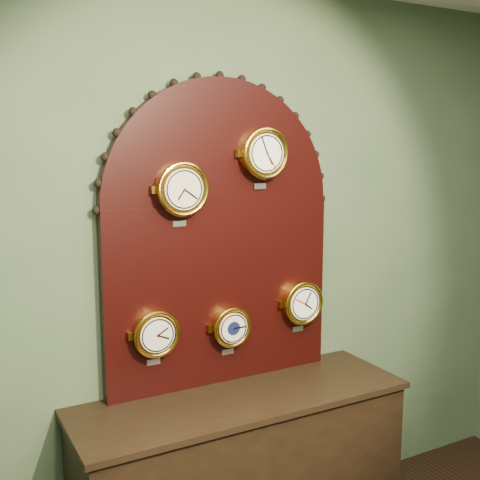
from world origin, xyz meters
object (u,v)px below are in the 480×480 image
tide_clock (302,303)px  roman_clock (182,189)px  barometer (231,327)px  display_board (220,225)px  shop_counter (242,478)px  arabic_clock (264,153)px  hygrometer (155,333)px

tide_clock → roman_clock: bearing=-180.0°
roman_clock → barometer: size_ratio=1.18×
roman_clock → tide_clock: size_ratio=1.06×
display_board → tide_clock: bearing=-8.6°
shop_counter → display_board: size_ratio=1.05×
barometer → tide_clock: bearing=-0.1°
roman_clock → arabic_clock: bearing=0.0°
barometer → hygrometer: bearing=-180.0°
tide_clock → shop_counter: bearing=-160.9°
hygrometer → barometer: (0.39, 0.00, -0.03)m
shop_counter → display_board: bearing=90.0°
display_board → barometer: 0.51m
barometer → tide_clock: size_ratio=0.90×
display_board → barometer: (0.02, -0.07, -0.50)m
hygrometer → tide_clock: 0.82m
barometer → arabic_clock: bearing=-0.3°
shop_counter → arabic_clock: bearing=36.9°
roman_clock → shop_counter: bearing=-33.5°
display_board → hygrometer: bearing=-169.9°
hygrometer → barometer: 0.39m
shop_counter → roman_clock: bearing=146.5°
display_board → roman_clock: bearing=-163.7°
hygrometer → barometer: hygrometer is taller
shop_counter → tide_clock: 0.92m
display_board → tide_clock: 0.62m
hygrometer → roman_clock: bearing=-0.3°
display_board → arabic_clock: (0.20, -0.07, 0.35)m
arabic_clock → tide_clock: bearing=0.1°
roman_clock → tide_clock: 0.92m
shop_counter → barometer: barometer is taller
roman_clock → barometer: 0.73m
barometer → display_board: bearing=106.6°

